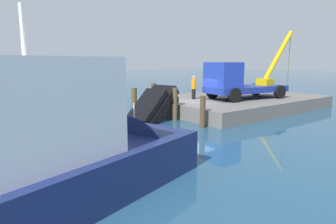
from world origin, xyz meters
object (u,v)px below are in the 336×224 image
at_px(dock_worker, 194,87).
at_px(moored_yacht, 88,167).
at_px(salvaged_car, 148,112).
at_px(crane_truck, 239,81).

bearing_deg(dock_worker, moored_yacht, 35.03).
xyz_separation_m(dock_worker, moored_yacht, (11.80, 8.27, -1.15)).
distance_m(dock_worker, salvaged_car, 5.20).
height_order(crane_truck, salvaged_car, crane_truck).
xyz_separation_m(crane_truck, moored_yacht, (14.41, 6.21, -1.60)).
bearing_deg(salvaged_car, dock_worker, -165.78).
relative_size(crane_truck, dock_worker, 5.59).
bearing_deg(salvaged_car, crane_truck, 173.83).
distance_m(crane_truck, dock_worker, 3.35).
bearing_deg(dock_worker, salvaged_car, 14.22).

